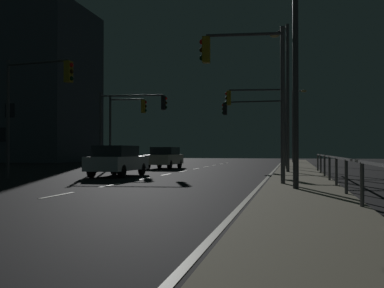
{
  "coord_description": "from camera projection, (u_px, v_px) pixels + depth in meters",
  "views": [
    {
      "loc": [
        6.78,
        -3.52,
        1.33
      ],
      "look_at": [
        1.2,
        22.11,
        1.69
      ],
      "focal_mm": 43.35,
      "sensor_mm": 36.0,
      "label": 1
    }
  ],
  "objects": [
    {
      "name": "building_distant",
      "position": [
        4.0,
        86.0,
        56.1
      ],
      "size": [
        20.65,
        12.07,
        18.16
      ],
      "color": "#3D424C",
      "rests_on": "ground"
    },
    {
      "name": "traffic_light_near_left",
      "position": [
        130.0,
        114.0,
        31.38
      ],
      "size": [
        4.68,
        0.69,
        5.3
      ],
      "color": "#38383D",
      "rests_on": "ground"
    },
    {
      "name": "street_lamp_corner",
      "position": [
        285.0,
        85.0,
        26.0
      ],
      "size": [
        1.12,
        1.67,
        8.23
      ],
      "color": "#4C4C51",
      "rests_on": "sidewalk_right"
    },
    {
      "name": "traffic_light_mid_left",
      "position": [
        248.0,
        75.0,
        16.84
      ],
      "size": [
        3.09,
        0.51,
        5.67
      ],
      "color": "#4C4C51",
      "rests_on": "sidewalk_right"
    },
    {
      "name": "street_lamp_mid_block",
      "position": [
        295.0,
        119.0,
        46.88
      ],
      "size": [
        1.42,
        1.91,
        7.27
      ],
      "color": "#4C4C51",
      "rests_on": "sidewalk_right"
    },
    {
      "name": "lane_markings_center",
      "position": [
        166.0,
        174.0,
        25.38
      ],
      "size": [
        0.14,
        50.0,
        0.01
      ],
      "color": "silver",
      "rests_on": "ground"
    },
    {
      "name": "lane_edge_line",
      "position": [
        271.0,
        174.0,
        25.66
      ],
      "size": [
        0.14,
        53.0,
        0.01
      ],
      "color": "silver",
      "rests_on": "ground"
    },
    {
      "name": "car",
      "position": [
        117.0,
        160.0,
        23.79
      ],
      "size": [
        1.92,
        4.44,
        1.57
      ],
      "color": "silver",
      "rests_on": "ground"
    },
    {
      "name": "barrier_fence",
      "position": [
        341.0,
        165.0,
        14.14
      ],
      "size": [
        0.09,
        26.62,
        0.98
      ],
      "color": "#59595E",
      "rests_on": "sidewalk_right"
    },
    {
      "name": "traffic_light_far_left",
      "position": [
        260.0,
        110.0,
        30.46
      ],
      "size": [
        4.08,
        0.75,
        5.43
      ],
      "color": "#4C4C51",
      "rests_on": "sidewalk_right"
    },
    {
      "name": "ground_plane",
      "position": [
        147.0,
        178.0,
        21.96
      ],
      "size": [
        112.0,
        112.0,
        0.0
      ],
      "primitive_type": "plane",
      "color": "black",
      "rests_on": "ground"
    },
    {
      "name": "traffic_light_far_right",
      "position": [
        126.0,
        118.0,
        33.77
      ],
      "size": [
        2.84,
        0.4,
        5.3
      ],
      "color": "#2D3033",
      "rests_on": "ground"
    },
    {
      "name": "street_lamp_median",
      "position": [
        286.0,
        33.0,
        14.39
      ],
      "size": [
        2.03,
        1.14,
        8.14
      ],
      "color": "#38383D",
      "rests_on": "sidewalk_right"
    },
    {
      "name": "traffic_light_mid_right",
      "position": [
        35.0,
        94.0,
        21.27
      ],
      "size": [
        3.68,
        0.75,
        5.61
      ],
      "color": "#38383D",
      "rests_on": "ground"
    },
    {
      "name": "traffic_light_overhead_east",
      "position": [
        256.0,
        117.0,
        35.68
      ],
      "size": [
        4.94,
        0.34,
        5.21
      ],
      "color": "#2D3033",
      "rests_on": "sidewalk_right"
    },
    {
      "name": "sidewalk_right",
      "position": [
        300.0,
        179.0,
        20.46
      ],
      "size": [
        2.54,
        77.0,
        0.14
      ],
      "primitive_type": "cube",
      "color": "gray",
      "rests_on": "ground"
    },
    {
      "name": "car_oncoming",
      "position": [
        165.0,
        157.0,
        34.14
      ],
      "size": [
        1.86,
        4.42,
        1.57
      ],
      "color": "beige",
      "rests_on": "ground"
    }
  ]
}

